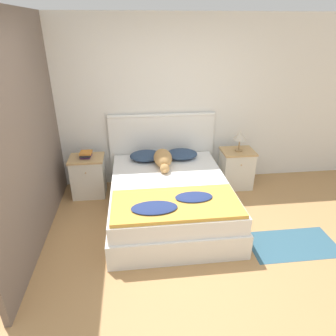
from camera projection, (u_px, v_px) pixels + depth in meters
ground_plane at (180, 270)px, 3.21m from camera, size 16.00×16.00×0.00m
wall_back at (160, 105)px, 4.57m from camera, size 9.00×0.06×2.55m
wall_side_left at (32, 131)px, 3.43m from camera, size 0.06×3.10×2.55m
bed at (170, 199)px, 4.04m from camera, size 1.58×1.98×0.52m
headboard at (162, 148)px, 4.80m from camera, size 1.66×0.06×1.15m
nightstand_left at (88, 176)px, 4.52m from camera, size 0.50×0.41×0.62m
nightstand_right at (236, 168)px, 4.76m from camera, size 0.50×0.41×0.62m
pillow_left at (146, 156)px, 4.54m from camera, size 0.49×0.39×0.13m
pillow_right at (181, 154)px, 4.59m from camera, size 0.49×0.39×0.13m
quilt at (175, 204)px, 3.38m from camera, size 1.45×0.70×0.08m
dog at (163, 159)px, 4.31m from camera, size 0.26×0.63×0.24m
book_stack at (86, 154)px, 4.39m from camera, size 0.18×0.23×0.08m
table_lamp at (240, 136)px, 4.51m from camera, size 0.21×0.21×0.31m
rug at (292, 244)px, 3.58m from camera, size 1.04×0.57×0.00m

